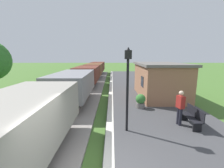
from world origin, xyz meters
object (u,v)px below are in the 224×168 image
Objects in this scene: lamp_post_near at (128,75)px; person_waiting at (181,107)px; station_hut at (160,80)px; freight_train at (88,75)px; bench_near_hut at (193,117)px; potted_planter at (141,101)px.

person_waiting is at bearing 12.76° from lamp_post_near.
station_hut is at bearing -108.33° from person_waiting.
station_hut reaches higher than freight_train.
bench_near_hut is 0.75m from person_waiting.
bench_near_hut is at bearing 8.72° from lamp_post_near.
station_hut is 6.33× the size of potted_planter.
station_hut is 5.43m from person_waiting.
station_hut is at bearing -37.51° from freight_train.
person_waiting is at bearing -59.71° from freight_train.
person_waiting is 0.46× the size of lamp_post_near.
lamp_post_near reaches higher than freight_train.
station_hut is at bearing 54.98° from potted_planter.
bench_near_hut is (6.77, -10.70, -0.68)m from freight_train.
potted_planter is (4.75, -8.14, -0.67)m from freight_train.
station_hut reaches higher than potted_planter.
station_hut is 3.39× the size of person_waiting.
potted_planter is at bearing 128.18° from bench_near_hut.
potted_planter is at bearing 68.70° from lamp_post_near.
lamp_post_near reaches higher than person_waiting.
bench_near_hut is at bearing -57.68° from freight_train.
freight_train is 19.06× the size of person_waiting.
lamp_post_near reaches higher than bench_near_hut.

